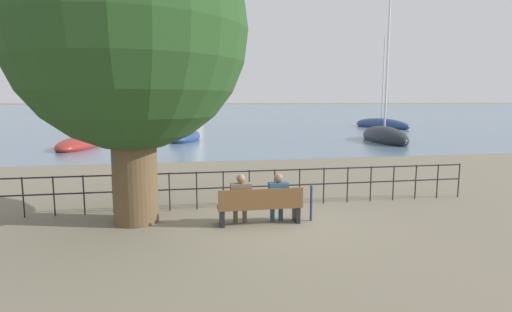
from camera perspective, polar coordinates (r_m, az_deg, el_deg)
The scene contains 13 objects.
ground_plane at distance 9.83m, azimuth 0.52°, elevation -9.61°, with size 1000.00×1000.00×0.00m, color #7A705B.
harbor_water at distance 169.41m, azimuth -9.68°, elevation 6.79°, with size 600.00×300.00×0.01m.
shade_tree at distance 10.06m, azimuth -17.68°, elevation 16.34°, with size 5.54×5.54×7.32m.
park_bench at distance 9.64m, azimuth 0.60°, elevation -7.23°, with size 2.04×0.45×0.90m.
seated_person_left at distance 9.58m, azimuth -2.18°, elevation -5.86°, with size 0.50×0.35×1.23m.
seated_person_right at distance 9.75m, azimuth 3.17°, elevation -5.63°, with size 0.47×0.35×1.23m.
promenade_railing at distance 11.14m, azimuth -0.97°, elevation -3.82°, with size 13.13×0.04×1.05m.
closed_umbrella at distance 10.00m, azimuth 7.89°, elevation -6.25°, with size 0.09×0.09×0.94m.
sailboat_1 at distance 30.64m, azimuth 17.83°, elevation 2.66°, with size 3.07×7.46×10.84m.
sailboat_2 at distance 27.68m, azimuth -23.89°, elevation 1.61°, with size 2.77×5.79×8.02m.
sailboat_3 at distance 46.52m, azimuth 17.46°, elevation 4.30°, with size 4.02×8.38×10.23m.
sailboat_4 at distance 30.51m, azimuth -10.12°, elevation 2.74°, with size 3.17×5.59×7.91m.
harbor_lighthouse at distance 90.35m, azimuth -9.62°, elevation 12.08°, with size 5.68×5.68×20.88m.
Camera 1 is at (-1.75, -9.21, 2.96)m, focal length 28.00 mm.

